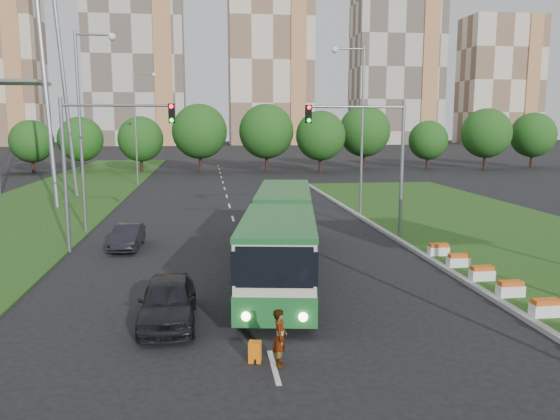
{
  "coord_description": "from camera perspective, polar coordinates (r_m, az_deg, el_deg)",
  "views": [
    {
      "loc": [
        -4.73,
        -20.19,
        6.74
      ],
      "look_at": [
        -1.32,
        5.31,
        2.6
      ],
      "focal_mm": 35.0,
      "sensor_mm": 36.0,
      "label": 1
    }
  ],
  "objects": [
    {
      "name": "ground",
      "position": [
        21.8,
        5.36,
        -8.91
      ],
      "size": [
        360.0,
        360.0,
        0.0
      ],
      "primitive_type": "plane",
      "color": "black",
      "rests_on": "ground"
    },
    {
      "name": "grass_median",
      "position": [
        33.96,
        24.08,
        -2.99
      ],
      "size": [
        14.0,
        60.0,
        0.15
      ],
      "primitive_type": "cube",
      "color": "#1F4915",
      "rests_on": "ground"
    },
    {
      "name": "median_kerb",
      "position": [
        30.9,
        13.02,
        -3.53
      ],
      "size": [
        0.3,
        60.0,
        0.18
      ],
      "primitive_type": "cube",
      "color": "#9B9B9B",
      "rests_on": "ground"
    },
    {
      "name": "left_verge",
      "position": [
        47.57,
        -23.73,
        0.28
      ],
      "size": [
        12.0,
        110.0,
        0.1
      ],
      "primitive_type": "cube",
      "color": "#1F4915",
      "rests_on": "ground"
    },
    {
      "name": "lane_markings",
      "position": [
        40.78,
        -5.08,
        -0.41
      ],
      "size": [
        0.2,
        100.0,
        0.01
      ],
      "primitive_type": null,
      "color": "silver",
      "rests_on": "ground"
    },
    {
      "name": "flower_planters",
      "position": [
        22.87,
        22.94,
        -7.56
      ],
      "size": [
        1.1,
        13.7,
        0.6
      ],
      "primitive_type": null,
      "color": "white",
      "rests_on": "grass_median"
    },
    {
      "name": "traffic_mast_median",
      "position": [
        31.68,
        9.92,
        6.49
      ],
      "size": [
        5.76,
        0.32,
        8.0
      ],
      "color": "gray",
      "rests_on": "ground"
    },
    {
      "name": "traffic_mast_left",
      "position": [
        29.76,
        -18.66,
        5.99
      ],
      "size": [
        5.76,
        0.32,
        8.0
      ],
      "color": "gray",
      "rests_on": "ground"
    },
    {
      "name": "street_lamps",
      "position": [
        30.25,
        -4.38,
        7.71
      ],
      "size": [
        36.0,
        60.0,
        12.0
      ],
      "primitive_type": null,
      "color": "gray",
      "rests_on": "ground"
    },
    {
      "name": "tree_line",
      "position": [
        76.65,
        3.49,
        7.45
      ],
      "size": [
        120.0,
        8.0,
        9.0
      ],
      "primitive_type": null,
      "color": "#164412",
      "rests_on": "ground"
    },
    {
      "name": "apartment_tower_cwest",
      "position": [
        172.47,
        -14.85,
        15.25
      ],
      "size": [
        28.0,
        15.0,
        52.0
      ],
      "primitive_type": "cube",
      "color": "beige",
      "rests_on": "ground"
    },
    {
      "name": "apartment_tower_ceast",
      "position": [
        172.3,
        -1.03,
        15.22
      ],
      "size": [
        25.0,
        15.0,
        50.0
      ],
      "primitive_type": "cube",
      "color": "beige",
      "rests_on": "ground"
    },
    {
      "name": "apartment_tower_east",
      "position": [
        181.14,
        12.05,
        14.25
      ],
      "size": [
        27.0,
        15.0,
        47.0
      ],
      "primitive_type": "cube",
      "color": "beige",
      "rests_on": "ground"
    },
    {
      "name": "midrise_east",
      "position": [
        195.22,
        21.97,
        12.38
      ],
      "size": [
        24.0,
        14.0,
        40.0
      ],
      "primitive_type": "cube",
      "color": "beige",
      "rests_on": "ground"
    },
    {
      "name": "articulated_bus",
      "position": [
        25.26,
        -0.08,
        -2.28
      ],
      "size": [
        2.69,
        17.23,
        2.84
      ],
      "rotation": [
        0.0,
        0.0,
        -0.16
      ],
      "color": "beige",
      "rests_on": "ground"
    },
    {
      "name": "car_left_near",
      "position": [
        19.04,
        -11.62,
        -9.27
      ],
      "size": [
        1.89,
        4.62,
        1.57
      ],
      "primitive_type": "imported",
      "rotation": [
        0.0,
        0.0,
        0.01
      ],
      "color": "black",
      "rests_on": "ground"
    },
    {
      "name": "car_left_far",
      "position": [
        30.57,
        -15.65,
        -2.7
      ],
      "size": [
        1.51,
        3.96,
        1.29
      ],
      "primitive_type": "imported",
      "rotation": [
        0.0,
        0.0,
        -0.04
      ],
      "color": "black",
      "rests_on": "ground"
    },
    {
      "name": "pedestrian",
      "position": [
        15.57,
        0.0,
        -13.18
      ],
      "size": [
        0.49,
        0.66,
        1.65
      ],
      "primitive_type": "imported",
      "rotation": [
        0.0,
        0.0,
        1.4
      ],
      "color": "gray",
      "rests_on": "ground"
    },
    {
      "name": "shopping_trolley",
      "position": [
        16.01,
        -2.63,
        -14.59
      ],
      "size": [
        0.35,
        0.37,
        0.6
      ],
      "rotation": [
        0.0,
        0.0,
        -0.23
      ],
      "color": "orange",
      "rests_on": "ground"
    }
  ]
}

